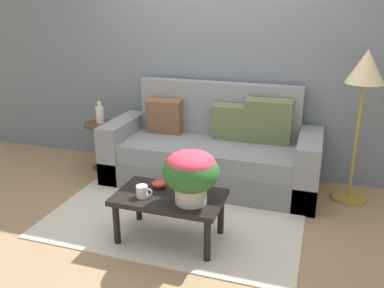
{
  "coord_description": "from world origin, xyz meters",
  "views": [
    {
      "loc": [
        1.18,
        -3.13,
        1.88
      ],
      "look_at": [
        0.09,
        0.2,
        0.66
      ],
      "focal_mm": 37.75,
      "sensor_mm": 36.0,
      "label": 1
    }
  ],
  "objects": [
    {
      "name": "coffee_table",
      "position": [
        0.08,
        -0.38,
        0.35
      ],
      "size": [
        0.88,
        0.53,
        0.41
      ],
      "color": "black",
      "rests_on": "ground"
    },
    {
      "name": "side_table",
      "position": [
        -1.25,
        0.82,
        0.39
      ],
      "size": [
        0.37,
        0.37,
        0.57
      ],
      "color": "#4C331E",
      "rests_on": "ground"
    },
    {
      "name": "ground_plane",
      "position": [
        0.0,
        0.0,
        0.0
      ],
      "size": [
        14.0,
        14.0,
        0.0
      ],
      "primitive_type": "plane",
      "color": "#997A56"
    },
    {
      "name": "table_vase",
      "position": [
        -1.25,
        0.84,
        0.67
      ],
      "size": [
        0.09,
        0.09,
        0.26
      ],
      "color": "silver",
      "rests_on": "side_table"
    },
    {
      "name": "coffee_mug",
      "position": [
        -0.11,
        -0.47,
        0.46
      ],
      "size": [
        0.14,
        0.09,
        0.1
      ],
      "color": "white",
      "rests_on": "coffee_table"
    },
    {
      "name": "potted_plant",
      "position": [
        0.29,
        -0.44,
        0.67
      ],
      "size": [
        0.44,
        0.44,
        0.42
      ],
      "color": "#B7B2A8",
      "rests_on": "coffee_table"
    },
    {
      "name": "area_rug",
      "position": [
        0.0,
        0.18,
        0.01
      ],
      "size": [
        2.3,
        1.9,
        0.01
      ],
      "primitive_type": "cube",
      "color": "beige",
      "rests_on": "ground"
    },
    {
      "name": "wall_back",
      "position": [
        0.0,
        1.31,
        1.37
      ],
      "size": [
        6.4,
        0.12,
        2.74
      ],
      "primitive_type": "cube",
      "color": "slate",
      "rests_on": "ground"
    },
    {
      "name": "floor_lamp",
      "position": [
        1.54,
        0.88,
        1.21
      ],
      "size": [
        0.35,
        0.35,
        1.49
      ],
      "color": "olive",
      "rests_on": "ground"
    },
    {
      "name": "snack_bowl",
      "position": [
        -0.05,
        -0.27,
        0.44
      ],
      "size": [
        0.13,
        0.13,
        0.07
      ],
      "color": "#B2382D",
      "rests_on": "coffee_table"
    },
    {
      "name": "couch",
      "position": [
        0.1,
        0.85,
        0.34
      ],
      "size": [
        2.28,
        0.85,
        1.07
      ],
      "color": "slate",
      "rests_on": "ground"
    }
  ]
}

